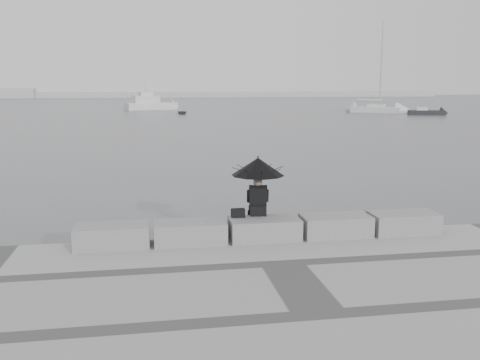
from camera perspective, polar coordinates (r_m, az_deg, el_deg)
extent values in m
plane|color=#484B4E|center=(12.91, 2.18, -7.95)|extent=(360.00, 360.00, 0.00)
cube|color=slate|center=(12.05, -13.47, -5.85)|extent=(1.60, 0.80, 0.50)
cube|color=slate|center=(12.04, -5.34, -5.61)|extent=(1.60, 0.80, 0.50)
cube|color=slate|center=(12.28, 2.63, -5.27)|extent=(1.60, 0.80, 0.50)
cube|color=slate|center=(12.73, 10.15, -4.85)|extent=(1.60, 0.80, 0.50)
cube|color=slate|center=(13.39, 17.04, -4.40)|extent=(1.60, 0.80, 0.50)
sphere|color=#726056|center=(12.41, 1.91, -0.21)|extent=(0.21, 0.21, 0.21)
cylinder|color=black|center=(12.39, 1.92, 0.10)|extent=(0.02, 0.02, 1.00)
cone|color=black|center=(12.34, 1.93, 1.44)|extent=(1.24, 1.24, 0.41)
sphere|color=black|center=(12.31, 1.94, 2.48)|extent=(0.04, 0.04, 0.04)
cube|color=black|center=(12.30, -0.22, -3.54)|extent=(0.31, 0.18, 0.20)
cube|color=#A3A6A9|center=(167.06, -8.82, 8.98)|extent=(180.00, 6.00, 1.60)
cube|color=silver|center=(79.57, 14.33, 7.24)|extent=(7.01, 6.01, 0.90)
cube|color=silver|center=(79.55, 14.35, 7.67)|extent=(2.90, 2.72, 0.50)
cylinder|color=#97979A|center=(79.54, 14.54, 11.88)|extent=(0.16, 0.16, 12.00)
cylinder|color=#97979A|center=(79.53, 14.37, 8.14)|extent=(3.21, 2.37, 0.10)
cube|color=silver|center=(86.97, -9.48, 7.74)|extent=(8.49, 5.14, 1.20)
cube|color=silver|center=(86.93, -9.50, 8.47)|extent=(4.49, 3.33, 1.20)
cube|color=silver|center=(86.91, -9.52, 9.06)|extent=(2.40, 2.14, 0.60)
cylinder|color=#97979A|center=(86.90, -9.54, 9.78)|extent=(0.08, 0.08, 1.60)
cube|color=black|center=(75.52, 19.26, 6.77)|extent=(4.90, 2.83, 0.70)
cube|color=silver|center=(75.50, 19.29, 7.15)|extent=(1.67, 1.54, 0.50)
imported|color=slate|center=(73.81, -6.21, 7.20)|extent=(2.82, 1.26, 0.47)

